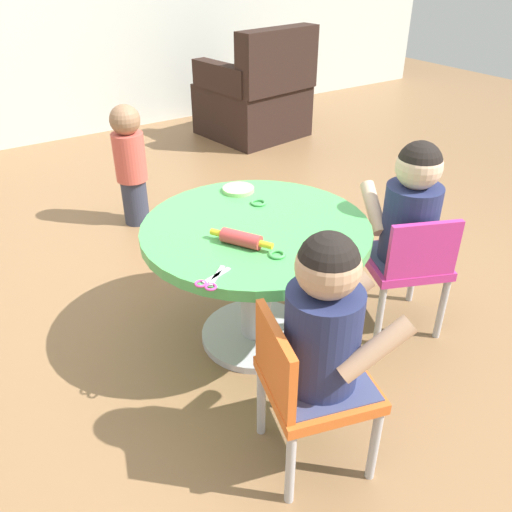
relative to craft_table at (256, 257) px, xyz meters
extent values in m
plane|color=olive|center=(0.00, 0.00, -0.38)|extent=(10.00, 10.00, 0.00)
cylinder|color=silver|center=(0.00, 0.00, -0.37)|extent=(0.44, 0.44, 0.03)
cylinder|color=silver|center=(0.00, 0.00, -0.14)|extent=(0.12, 0.12, 0.48)
cylinder|color=#4CB259|center=(0.00, 0.00, 0.11)|extent=(0.83, 0.83, 0.04)
cylinder|color=#B7B7BC|center=(-0.07, -0.73, -0.24)|extent=(0.03, 0.03, 0.28)
cylinder|color=#B7B7BC|center=(0.00, -0.48, -0.24)|extent=(0.03, 0.03, 0.28)
cylinder|color=#B7B7BC|center=(-0.32, -0.66, -0.24)|extent=(0.03, 0.03, 0.28)
cylinder|color=#B7B7BC|center=(-0.25, -0.41, -0.24)|extent=(0.03, 0.03, 0.28)
cube|color=orange|center=(-0.16, -0.57, -0.08)|extent=(0.37, 0.37, 0.04)
cube|color=orange|center=(-0.29, -0.54, 0.04)|extent=(0.10, 0.27, 0.22)
cube|color=#3F4772|center=(-0.16, -0.57, -0.08)|extent=(0.34, 0.33, 0.04)
cylinder|color=navy|center=(-0.16, -0.57, 0.09)|extent=(0.21, 0.21, 0.30)
sphere|color=tan|center=(-0.16, -0.57, 0.31)|extent=(0.17, 0.17, 0.17)
sphere|color=black|center=(-0.16, -0.57, 0.33)|extent=(0.16, 0.16, 0.16)
cylinder|color=tan|center=(-0.10, -0.71, 0.11)|extent=(0.22, 0.11, 0.17)
cylinder|color=tan|center=(-0.04, -0.49, 0.11)|extent=(0.22, 0.11, 0.17)
cylinder|color=#B7B7BC|center=(0.72, -0.16, -0.24)|extent=(0.03, 0.03, 0.28)
cylinder|color=#B7B7BC|center=(0.48, -0.06, -0.24)|extent=(0.03, 0.03, 0.28)
cylinder|color=#B7B7BC|center=(0.62, -0.40, -0.24)|extent=(0.03, 0.03, 0.28)
cylinder|color=#B7B7BC|center=(0.38, -0.30, -0.24)|extent=(0.03, 0.03, 0.28)
cube|color=#CC338C|center=(0.55, -0.23, -0.08)|extent=(0.39, 0.39, 0.04)
cube|color=#CC338C|center=(0.49, -0.36, 0.04)|extent=(0.26, 0.13, 0.22)
cube|color=#3F4772|center=(0.55, -0.23, -0.08)|extent=(0.35, 0.36, 0.04)
cylinder|color=navy|center=(0.55, -0.23, 0.09)|extent=(0.21, 0.21, 0.30)
sphere|color=beige|center=(0.55, -0.23, 0.31)|extent=(0.17, 0.17, 0.17)
sphere|color=black|center=(0.55, -0.23, 0.33)|extent=(0.16, 0.16, 0.16)
cylinder|color=beige|center=(0.69, -0.18, 0.11)|extent=(0.13, 0.22, 0.17)
cylinder|color=beige|center=(0.49, -0.10, 0.11)|extent=(0.13, 0.22, 0.17)
cube|color=black|center=(1.42, 2.20, -0.18)|extent=(0.79, 0.79, 0.40)
cube|color=black|center=(1.46, 1.91, 0.24)|extent=(0.72, 0.26, 0.45)
cube|color=black|center=(1.72, 2.24, 0.12)|extent=(0.20, 0.61, 0.20)
cube|color=black|center=(1.12, 2.16, 0.12)|extent=(0.20, 0.61, 0.20)
cylinder|color=#33384C|center=(0.00, 1.23, -0.25)|extent=(0.14, 0.14, 0.26)
cylinder|color=#D8594C|center=(0.00, 1.23, 0.01)|extent=(0.17, 0.17, 0.26)
sphere|color=#997051|center=(0.00, 1.23, 0.21)|extent=(0.16, 0.16, 0.16)
cylinder|color=#D83F3F|center=(-0.12, -0.09, 0.16)|extent=(0.11, 0.15, 0.05)
cylinder|color=yellow|center=(-0.17, -0.01, 0.16)|extent=(0.04, 0.05, 0.02)
cylinder|color=yellow|center=(-0.07, -0.17, 0.16)|extent=(0.04, 0.05, 0.02)
cube|color=silver|center=(-0.28, -0.21, 0.14)|extent=(0.09, 0.08, 0.01)
cube|color=silver|center=(-0.28, -0.21, 0.14)|extent=(0.11, 0.04, 0.01)
torus|color=#D83F99|center=(-0.33, -0.26, 0.14)|extent=(0.05, 0.05, 0.01)
torus|color=#D83F99|center=(-0.35, -0.22, 0.14)|extent=(0.05, 0.05, 0.01)
cylinder|color=#B2E58C|center=(0.10, 0.29, 0.14)|extent=(0.13, 0.13, 0.02)
torus|color=#4CB259|center=(0.11, 0.14, 0.14)|extent=(0.06, 0.06, 0.01)
torus|color=#4CB259|center=(-0.06, -0.22, 0.14)|extent=(0.05, 0.05, 0.01)
camera|label=1|loc=(-0.93, -1.40, 1.02)|focal=37.03mm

